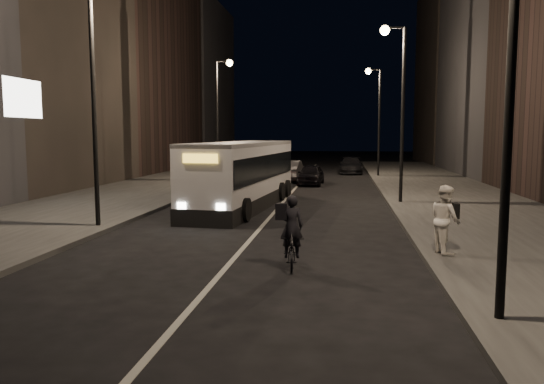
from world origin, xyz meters
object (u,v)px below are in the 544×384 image
(streetlight_right_far, at_px, (376,107))
(city_bus, at_px, (243,172))
(streetlight_right_mid, at_px, (397,90))
(streetlight_left_near, at_px, (100,74))
(streetlight_left_far, at_px, (221,104))
(cyclist_on_bicycle, at_px, (292,244))
(car_far, at_px, (351,165))
(car_near, at_px, (311,175))
(streetlight_right_near, at_px, (497,10))
(car_mid, at_px, (290,171))
(pedestrian_woman, at_px, (445,219))

(streetlight_right_far, xyz_separation_m, city_bus, (-6.93, -17.71, -3.74))
(streetlight_right_mid, height_order, streetlight_right_far, same)
(streetlight_left_near, bearing_deg, city_bus, 59.34)
(streetlight_left_far, relative_size, cyclist_on_bicycle, 4.35)
(streetlight_right_far, relative_size, car_far, 1.72)
(streetlight_left_near, xyz_separation_m, streetlight_left_far, (0.00, 18.00, 0.00))
(car_near, bearing_deg, streetlight_right_mid, -61.76)
(streetlight_right_near, distance_m, streetlight_left_far, 28.10)
(streetlight_right_far, bearing_deg, cyclist_on_bicycle, -97.38)
(streetlight_left_far, height_order, car_mid, streetlight_left_far)
(streetlight_left_near, xyz_separation_m, pedestrian_woman, (10.93, -2.93, -4.28))
(car_near, xyz_separation_m, car_far, (2.80, 10.45, 0.02))
(cyclist_on_bicycle, bearing_deg, car_far, 80.74)
(streetlight_right_mid, height_order, car_near, streetlight_right_mid)
(streetlight_right_mid, distance_m, pedestrian_woman, 11.74)
(streetlight_right_near, xyz_separation_m, streetlight_left_far, (-10.66, 26.00, 0.00))
(streetlight_left_near, height_order, pedestrian_woman, streetlight_left_near)
(cyclist_on_bicycle, distance_m, car_far, 32.57)
(cyclist_on_bicycle, height_order, car_mid, cyclist_on_bicycle)
(streetlight_right_near, relative_size, cyclist_on_bicycle, 4.35)
(streetlight_right_far, distance_m, streetlight_left_near, 26.26)
(cyclist_on_bicycle, distance_m, pedestrian_woman, 4.27)
(city_bus, bearing_deg, streetlight_left_far, 112.92)
(streetlight_right_mid, bearing_deg, streetlight_right_near, -90.00)
(streetlight_right_mid, distance_m, streetlight_right_far, 16.00)
(streetlight_right_mid, xyz_separation_m, cyclist_on_bicycle, (-3.69, -12.48, -4.74))
(streetlight_left_far, height_order, car_far, streetlight_left_far)
(pedestrian_woman, relative_size, car_far, 0.39)
(streetlight_right_near, xyz_separation_m, cyclist_on_bicycle, (-3.69, 3.52, -4.74))
(streetlight_right_far, relative_size, car_mid, 1.81)
(city_bus, bearing_deg, streetlight_right_near, -58.89)
(streetlight_left_near, relative_size, streetlight_left_far, 1.00)
(pedestrian_woman, bearing_deg, cyclist_on_bicycle, 95.45)
(streetlight_right_far, xyz_separation_m, car_mid, (-6.13, -3.96, -4.62))
(streetlight_left_near, distance_m, cyclist_on_bicycle, 9.55)
(cyclist_on_bicycle, bearing_deg, streetlight_right_near, -49.51)
(streetlight_right_near, distance_m, cyclist_on_bicycle, 6.96)
(streetlight_right_mid, relative_size, cyclist_on_bicycle, 4.35)
(car_near, bearing_deg, pedestrian_woman, -73.91)
(streetlight_left_near, bearing_deg, car_far, 72.33)
(streetlight_right_far, relative_size, streetlight_left_far, 1.00)
(streetlight_left_far, distance_m, cyclist_on_bicycle, 24.01)
(streetlight_left_near, distance_m, car_mid, 21.06)
(car_mid, distance_m, car_far, 9.13)
(streetlight_right_far, distance_m, streetlight_left_far, 12.24)
(streetlight_right_far, relative_size, city_bus, 0.73)
(streetlight_right_mid, xyz_separation_m, city_bus, (-6.93, -1.71, -3.74))
(car_mid, bearing_deg, pedestrian_woman, 108.31)
(streetlight_right_far, relative_size, streetlight_left_near, 1.00)
(cyclist_on_bicycle, xyz_separation_m, pedestrian_woman, (3.96, 1.55, 0.46))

